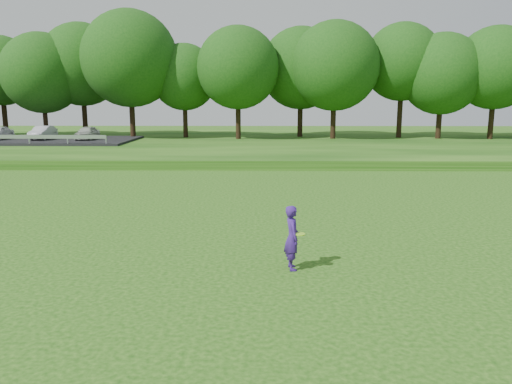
{
  "coord_description": "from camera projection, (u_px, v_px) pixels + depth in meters",
  "views": [
    {
      "loc": [
        -0.22,
        -11.54,
        4.41
      ],
      "look_at": [
        -0.46,
        4.96,
        1.3
      ],
      "focal_mm": 35.0,
      "sensor_mm": 36.0,
      "label": 1
    }
  ],
  "objects": [
    {
      "name": "ground",
      "position": [
        272.0,
        282.0,
        12.15
      ],
      "size": [
        140.0,
        140.0,
        0.0
      ],
      "primitive_type": "plane",
      "color": "#13400C",
      "rests_on": "ground"
    },
    {
      "name": "woman",
      "position": [
        292.0,
        238.0,
        12.93
      ],
      "size": [
        0.57,
        0.67,
        1.7
      ],
      "color": "#3D1C7F",
      "rests_on": "ground"
    },
    {
      "name": "treeline",
      "position": [
        266.0,
        59.0,
        47.99
      ],
      "size": [
        104.0,
        7.0,
        15.0
      ],
      "primitive_type": null,
      "color": "#164710",
      "rests_on": "berm"
    },
    {
      "name": "walking_path",
      "position": [
        267.0,
        168.0,
        31.8
      ],
      "size": [
        130.0,
        1.6,
        0.04
      ],
      "primitive_type": "cube",
      "color": "gray",
      "rests_on": "ground"
    },
    {
      "name": "berm",
      "position": [
        266.0,
        144.0,
        45.5
      ],
      "size": [
        130.0,
        30.0,
        0.6
      ],
      "primitive_type": "cube",
      "color": "#13400C",
      "rests_on": "ground"
    }
  ]
}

